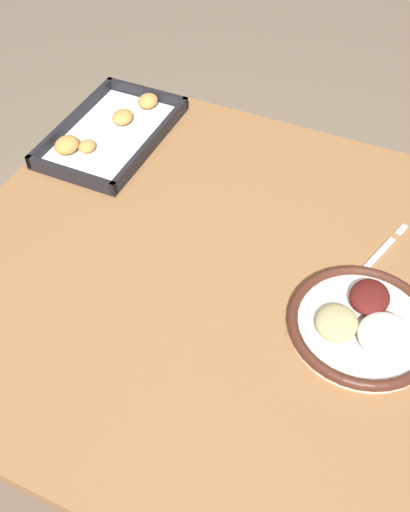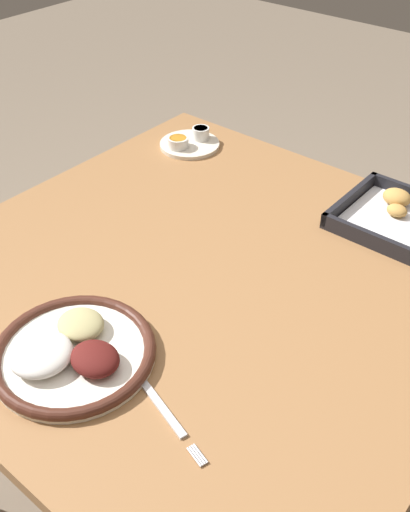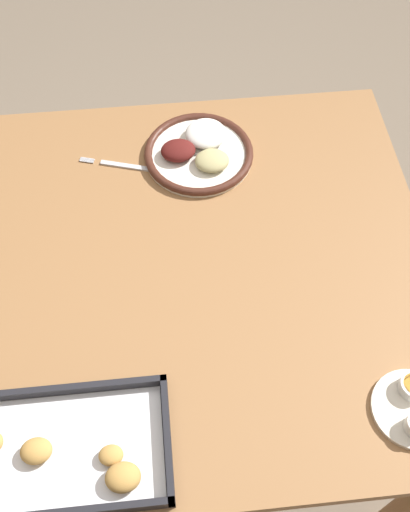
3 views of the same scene
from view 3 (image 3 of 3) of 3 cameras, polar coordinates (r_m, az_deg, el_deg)
ground_plane at (r=1.98m, az=-0.21°, el=-12.76°), size 8.00×8.00×0.00m
dining_table at (r=1.39m, az=-0.29°, el=-3.28°), size 1.01×1.01×0.77m
dinner_plate at (r=1.47m, az=-0.58°, el=9.95°), size 0.27×0.27×0.05m
fork at (r=1.47m, az=-7.43°, el=8.49°), size 0.21×0.07×0.00m
baking_tray at (r=1.14m, az=-12.95°, el=-17.69°), size 0.36×0.23×0.04m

